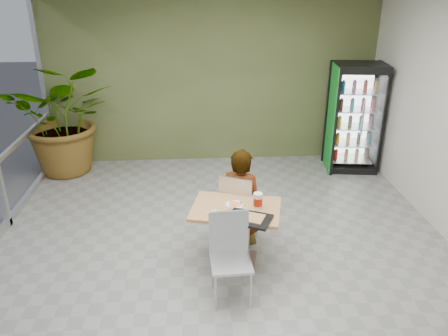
{
  "coord_description": "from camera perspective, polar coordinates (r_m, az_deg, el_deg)",
  "views": [
    {
      "loc": [
        -0.31,
        -4.41,
        3.2
      ],
      "look_at": [
        0.04,
        0.68,
        1.0
      ],
      "focal_mm": 35.0,
      "sensor_mm": 36.0,
      "label": 1
    }
  ],
  "objects": [
    {
      "name": "ground",
      "position": [
        5.45,
        0.12,
        -12.59
      ],
      "size": [
        7.0,
        7.0,
        0.0
      ],
      "primitive_type": "plane",
      "color": "gray",
      "rests_on": "ground"
    },
    {
      "name": "napkin_stack",
      "position": [
        4.98,
        -1.26,
        -6.01
      ],
      "size": [
        0.18,
        0.18,
        0.02
      ],
      "primitive_type": "cube",
      "rotation": [
        0.0,
        0.0,
        0.58
      ],
      "color": "white",
      "rests_on": "dining_table"
    },
    {
      "name": "cafeteria_tray",
      "position": [
        4.88,
        3.29,
        -6.66
      ],
      "size": [
        0.58,
        0.52,
        0.03
      ],
      "primitive_type": "cube",
      "rotation": [
        0.0,
        0.0,
        -0.43
      ],
      "color": "black",
      "rests_on": "dining_table"
    },
    {
      "name": "beverage_fridge",
      "position": [
        8.11,
        16.71,
        6.28
      ],
      "size": [
        0.95,
        0.77,
        1.91
      ],
      "rotation": [
        0.0,
        0.0,
        -0.12
      ],
      "color": "black",
      "rests_on": "ground"
    },
    {
      "name": "pizza_plate",
      "position": [
        5.18,
        1.43,
        -4.73
      ],
      "size": [
        0.31,
        0.25,
        0.03
      ],
      "color": "white",
      "rests_on": "dining_table"
    },
    {
      "name": "chair_far",
      "position": [
        5.62,
        1.79,
        -4.63
      ],
      "size": [
        0.57,
        0.57,
        0.97
      ],
      "rotation": [
        0.0,
        0.0,
        2.73
      ],
      "color": "#BBBDC0",
      "rests_on": "ground"
    },
    {
      "name": "potted_plant",
      "position": [
        8.13,
        -20.02,
        6.14
      ],
      "size": [
        1.84,
        1.6,
        1.98
      ],
      "primitive_type": "imported",
      "rotation": [
        0.0,
        0.0,
        0.04
      ],
      "color": "#3A6D2B",
      "rests_on": "ground"
    },
    {
      "name": "chair_near",
      "position": [
        4.73,
        0.76,
        -10.49
      ],
      "size": [
        0.45,
        0.46,
        0.97
      ],
      "rotation": [
        0.0,
        0.0,
        0.05
      ],
      "color": "#BBBDC0",
      "rests_on": "ground"
    },
    {
      "name": "dining_table",
      "position": [
        5.24,
        1.55,
        -7.23
      ],
      "size": [
        1.16,
        0.93,
        0.75
      ],
      "rotation": [
        0.0,
        0.0,
        -0.23
      ],
      "color": "#B1724C",
      "rests_on": "ground"
    },
    {
      "name": "seated_woman",
      "position": [
        5.69,
        2.15,
        -5.05
      ],
      "size": [
        0.69,
        0.58,
        1.59
      ],
      "primitive_type": "imported",
      "rotation": [
        0.0,
        0.0,
        2.73
      ],
      "color": "black",
      "rests_on": "ground"
    },
    {
      "name": "room_envelope",
      "position": [
        4.7,
        0.14,
        3.42
      ],
      "size": [
        6.0,
        7.0,
        3.2
      ],
      "primitive_type": null,
      "color": "beige",
      "rests_on": "ground"
    },
    {
      "name": "soda_cup",
      "position": [
        5.09,
        4.45,
        -4.32
      ],
      "size": [
        0.11,
        0.11,
        0.19
      ],
      "color": "white",
      "rests_on": "dining_table"
    }
  ]
}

